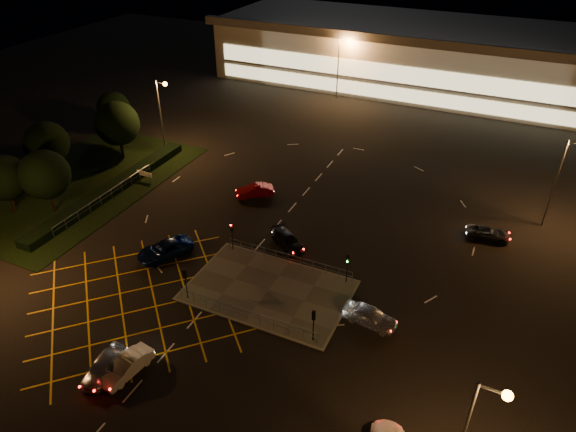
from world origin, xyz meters
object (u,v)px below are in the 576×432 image
at_px(car_left_blue, 165,249).
at_px(car_right_silver, 370,316).
at_px(car_queue_white, 127,366).
at_px(car_near_silver, 104,366).
at_px(signal_nw, 232,231).
at_px(car_circ_red, 255,191).
at_px(signal_sw, 185,278).
at_px(car_east_grey, 488,233).
at_px(signal_se, 314,320).
at_px(car_far_dkgrey, 288,240).
at_px(signal_ne, 348,262).

xyz_separation_m(car_left_blue, car_right_silver, (21.11, -0.51, 0.02)).
bearing_deg(car_queue_white, car_near_silver, -145.01).
distance_m(signal_nw, car_left_blue, 6.84).
bearing_deg(car_circ_red, signal_nw, -20.65).
bearing_deg(signal_nw, car_queue_white, -87.93).
bearing_deg(car_left_blue, signal_sw, -9.52).
height_order(signal_sw, car_near_silver, signal_sw).
bearing_deg(car_right_silver, car_east_grey, -15.44).
bearing_deg(car_near_silver, car_right_silver, 31.96).
bearing_deg(signal_se, car_left_blue, -14.08).
relative_size(signal_sw, car_far_dkgrey, 0.69).
relative_size(signal_nw, car_near_silver, 0.72).
bearing_deg(car_east_grey, car_queue_white, 134.37).
relative_size(car_right_silver, car_east_grey, 1.06).
height_order(signal_nw, car_near_silver, signal_nw).
relative_size(car_far_dkgrey, car_circ_red, 1.03).
xyz_separation_m(car_left_blue, car_circ_red, (2.53, 14.01, -0.04)).
xyz_separation_m(car_right_silver, car_east_grey, (7.44, 17.04, -0.18)).
bearing_deg(signal_sw, car_left_blue, -38.21).
bearing_deg(car_east_grey, signal_ne, 131.10).
height_order(car_left_blue, car_right_silver, car_right_silver).
bearing_deg(signal_sw, car_circ_red, -80.49).
bearing_deg(car_near_silver, car_left_blue, 101.24).
relative_size(signal_sw, car_east_grey, 0.72).
distance_m(signal_nw, car_far_dkgrey, 5.81).
distance_m(signal_sw, signal_ne, 14.41).
bearing_deg(car_circ_red, car_near_silver, -32.65).
bearing_deg(car_east_grey, signal_sw, 123.67).
bearing_deg(signal_sw, car_east_grey, -137.60).
relative_size(car_left_blue, car_circ_red, 1.24).
relative_size(car_queue_white, car_east_grey, 0.99).
bearing_deg(signal_nw, car_left_blue, -147.55).
bearing_deg(car_right_silver, car_circ_red, 60.14).
relative_size(signal_sw, signal_ne, 1.00).
height_order(signal_sw, signal_ne, same).
xyz_separation_m(car_circ_red, car_east_grey, (26.03, 2.52, -0.12)).
bearing_deg(car_right_silver, signal_se, 146.27).
bearing_deg(signal_sw, car_queue_white, 93.94).
distance_m(signal_se, signal_nw, 14.41).
xyz_separation_m(signal_ne, car_left_blue, (-17.61, -3.57, -1.60)).
distance_m(car_left_blue, car_east_grey, 32.99).
relative_size(car_near_silver, car_circ_red, 0.99).
height_order(signal_sw, signal_nw, same).
bearing_deg(car_circ_red, signal_ne, 18.19).
bearing_deg(signal_ne, signal_se, -90.00).
bearing_deg(car_left_blue, signal_ne, 40.15).
bearing_deg(car_left_blue, signal_nw, 61.14).
relative_size(car_left_blue, car_east_grey, 1.26).
relative_size(signal_se, signal_nw, 1.00).
bearing_deg(signal_sw, car_far_dkgrey, -113.01).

